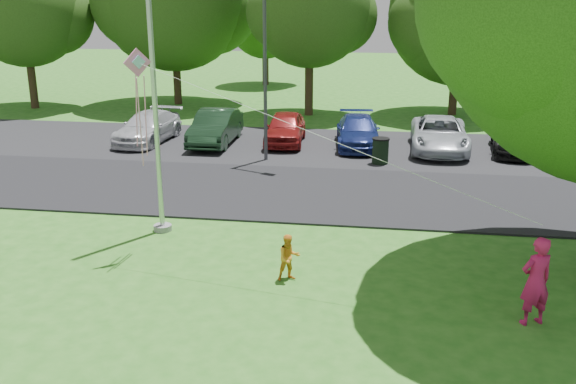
# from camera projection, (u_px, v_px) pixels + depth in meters

# --- Properties ---
(ground) EXTENTS (120.00, 120.00, 0.00)m
(ground) POSITION_uv_depth(u_px,v_px,m) (249.00, 330.00, 12.55)
(ground) COLOR #2A6C1C
(ground) RESTS_ON ground
(park_road) EXTENTS (60.00, 6.00, 0.06)m
(park_road) POSITION_uv_depth(u_px,v_px,m) (306.00, 192.00, 21.03)
(park_road) COLOR black
(park_road) RESTS_ON ground
(parking_strip) EXTENTS (42.00, 7.00, 0.06)m
(parking_strip) POSITION_uv_depth(u_px,v_px,m) (325.00, 147.00, 27.16)
(parking_strip) COLOR black
(parking_strip) RESTS_ON ground
(flagpole) EXTENTS (0.50, 0.50, 10.00)m
(flagpole) POSITION_uv_depth(u_px,v_px,m) (153.00, 79.00, 16.52)
(flagpole) COLOR #B7BABF
(flagpole) RESTS_ON ground
(street_lamp) EXTENTS (1.79, 0.90, 6.73)m
(street_lamp) POSITION_uv_depth(u_px,v_px,m) (271.00, 56.00, 23.69)
(street_lamp) COLOR #3F3F44
(street_lamp) RESTS_ON ground
(trash_can) EXTENTS (0.66, 0.66, 1.04)m
(trash_can) POSITION_uv_depth(u_px,v_px,m) (380.00, 151.00, 24.32)
(trash_can) COLOR black
(trash_can) RESTS_ON ground
(tree_row) EXTENTS (64.35, 11.94, 10.88)m
(tree_row) POSITION_uv_depth(u_px,v_px,m) (373.00, 4.00, 33.47)
(tree_row) COLOR #332316
(tree_row) RESTS_ON ground
(horizon_trees) EXTENTS (77.46, 7.20, 7.02)m
(horizon_trees) POSITION_uv_depth(u_px,v_px,m) (413.00, 23.00, 42.64)
(horizon_trees) COLOR #332316
(horizon_trees) RESTS_ON ground
(parked_cars) EXTENTS (17.60, 5.02, 1.44)m
(parked_cars) POSITION_uv_depth(u_px,v_px,m) (334.00, 131.00, 26.92)
(parked_cars) COLOR silver
(parked_cars) RESTS_ON ground
(woman) EXTENTS (0.79, 0.68, 1.84)m
(woman) POSITION_uv_depth(u_px,v_px,m) (536.00, 281.00, 12.53)
(woman) COLOR #C61A5A
(woman) RESTS_ON ground
(child_yellow) EXTENTS (0.66, 0.61, 1.09)m
(child_yellow) POSITION_uv_depth(u_px,v_px,m) (289.00, 257.00, 14.59)
(child_yellow) COLOR orange
(child_yellow) RESTS_ON ground
(kite) EXTENTS (9.11, 2.72, 3.00)m
(kite) POSITION_uv_depth(u_px,v_px,m) (147.00, 83.00, 14.99)
(kite) COLOR pink
(kite) RESTS_ON ground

